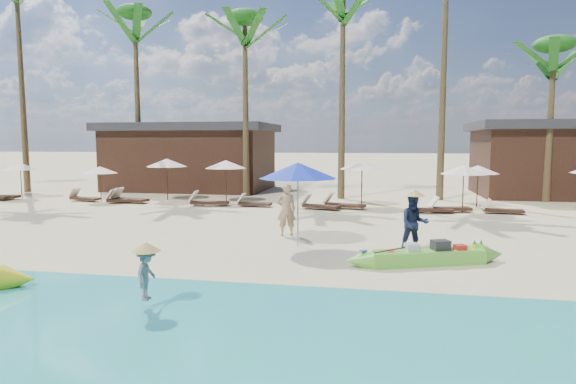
# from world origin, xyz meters

# --- Properties ---
(ground) EXTENTS (240.00, 240.00, 0.00)m
(ground) POSITION_xyz_m (0.00, 0.00, 0.00)
(ground) COLOR beige
(ground) RESTS_ON ground
(wet_sand_strip) EXTENTS (240.00, 4.50, 0.01)m
(wet_sand_strip) POSITION_xyz_m (0.00, -5.00, 0.00)
(wet_sand_strip) COLOR tan
(wet_sand_strip) RESTS_ON ground
(green_canoe) EXTENTS (4.63, 1.99, 0.62)m
(green_canoe) POSITION_xyz_m (5.40, -0.02, 0.21)
(green_canoe) COLOR #62C33B
(green_canoe) RESTS_ON ground
(tourist) EXTENTS (0.74, 0.60, 1.75)m
(tourist) POSITION_xyz_m (1.15, 3.01, 0.88)
(tourist) COLOR tan
(tourist) RESTS_ON ground
(vendor_green) EXTENTS (0.90, 0.74, 1.69)m
(vendor_green) POSITION_xyz_m (5.16, 1.21, 0.85)
(vendor_green) COLOR #151E3B
(vendor_green) RESTS_ON ground
(vendor_yellow) EXTENTS (0.41, 0.66, 0.99)m
(vendor_yellow) POSITION_xyz_m (-0.11, -4.41, 0.67)
(vendor_yellow) COLOR gray
(vendor_yellow) RESTS_ON ground
(blue_umbrella) EXTENTS (2.35, 2.35, 2.53)m
(blue_umbrella) POSITION_xyz_m (1.78, 1.57, 2.28)
(blue_umbrella) COLOR #99999E
(blue_umbrella) RESTS_ON ground
(resort_parasol_2) EXTENTS (1.92, 1.92, 1.97)m
(resort_parasol_2) POSITION_xyz_m (-15.34, 10.83, 1.78)
(resort_parasol_2) COLOR #361F16
(resort_parasol_2) RESTS_ON ground
(resort_parasol_3) EXTENTS (1.80, 1.80, 1.85)m
(resort_parasol_3) POSITION_xyz_m (-10.21, 10.37, 1.67)
(resort_parasol_3) COLOR #361F16
(resort_parasol_3) RESTS_ON ground
(lounger_3_left) EXTENTS (1.88, 0.92, 0.61)m
(lounger_3_left) POSITION_xyz_m (-11.20, 10.30, 0.20)
(lounger_3_left) COLOR #361F16
(lounger_3_left) RESTS_ON ground
(lounger_3_right) EXTENTS (1.95, 1.10, 0.63)m
(lounger_3_right) POSITION_xyz_m (-8.70, 9.87, 0.21)
(lounger_3_right) COLOR #361F16
(lounger_3_right) RESTS_ON ground
(resort_parasol_4) EXTENTS (2.17, 2.17, 2.24)m
(resort_parasol_4) POSITION_xyz_m (-7.04, 11.63, 2.02)
(resort_parasol_4) COLOR #361F16
(resort_parasol_4) RESTS_ON ground
(lounger_4_left) EXTENTS (2.08, 0.95, 0.68)m
(lounger_4_left) POSITION_xyz_m (-8.51, 10.11, 0.23)
(lounger_4_left) COLOR #361F16
(lounger_4_left) RESTS_ON ground
(lounger_4_right) EXTENTS (1.99, 0.81, 0.66)m
(lounger_4_right) POSITION_xyz_m (-4.09, 9.68, 0.22)
(lounger_4_right) COLOR #361F16
(lounger_4_right) RESTS_ON ground
(resort_parasol_5) EXTENTS (2.12, 2.12, 2.18)m
(resort_parasol_5) POSITION_xyz_m (-3.64, 11.37, 1.97)
(resort_parasol_5) COLOR #361F16
(resort_parasol_5) RESTS_ON ground
(lounger_5_left) EXTENTS (1.68, 0.55, 0.57)m
(lounger_5_left) POSITION_xyz_m (-1.81, 9.84, 0.19)
(lounger_5_left) COLOR #361F16
(lounger_5_left) RESTS_ON ground
(resort_parasol_6) EXTENTS (2.18, 2.18, 2.25)m
(resort_parasol_6) POSITION_xyz_m (3.37, 10.99, 2.02)
(resort_parasol_6) COLOR #361F16
(resort_parasol_6) RESTS_ON ground
(lounger_6_left) EXTENTS (1.91, 1.02, 0.62)m
(lounger_6_left) POSITION_xyz_m (1.44, 9.46, 0.21)
(lounger_6_left) COLOR #361F16
(lounger_6_left) RESTS_ON ground
(lounger_6_right) EXTENTS (2.05, 1.03, 0.67)m
(lounger_6_right) POSITION_xyz_m (2.52, 9.96, 0.22)
(lounger_6_right) COLOR #361F16
(lounger_6_right) RESTS_ON ground
(resort_parasol_7) EXTENTS (2.05, 2.05, 2.11)m
(resort_parasol_7) POSITION_xyz_m (7.89, 9.82, 1.90)
(resort_parasol_7) COLOR #361F16
(resort_parasol_7) RESTS_ON ground
(lounger_7_left) EXTENTS (1.80, 0.67, 0.60)m
(lounger_7_left) POSITION_xyz_m (6.43, 9.23, 0.20)
(lounger_7_left) COLOR #361F16
(lounger_7_left) RESTS_ON ground
(lounger_7_right) EXTENTS (1.95, 0.93, 0.64)m
(lounger_7_right) POSITION_xyz_m (7.23, 9.66, 0.21)
(lounger_7_right) COLOR #361F16
(lounger_7_right) RESTS_ON ground
(resort_parasol_8) EXTENTS (1.95, 1.95, 2.01)m
(resort_parasol_8) POSITION_xyz_m (8.85, 11.66, 1.82)
(resort_parasol_8) COLOR #361F16
(resort_parasol_8) RESTS_ON ground
(lounger_8_left) EXTENTS (1.75, 0.66, 0.58)m
(lounger_8_left) POSITION_xyz_m (9.45, 9.60, 0.19)
(lounger_8_left) COLOR #361F16
(lounger_8_left) RESTS_ON ground
(palm_1) EXTENTS (2.08, 2.08, 13.60)m
(palm_1) POSITION_xyz_m (-17.59, 14.06, 10.82)
(palm_1) COLOR brown
(palm_1) RESTS_ON ground
(palm_2) EXTENTS (2.08, 2.08, 11.33)m
(palm_2) POSITION_xyz_m (-10.45, 15.08, 9.18)
(palm_2) COLOR brown
(palm_2) RESTS_ON ground
(palm_3) EXTENTS (2.08, 2.08, 10.52)m
(palm_3) POSITION_xyz_m (-3.36, 14.27, 8.58)
(palm_3) COLOR brown
(palm_3) RESTS_ON ground
(palm_4) EXTENTS (2.08, 2.08, 11.70)m
(palm_4) POSITION_xyz_m (2.15, 14.01, 9.45)
(palm_4) COLOR brown
(palm_4) RESTS_ON ground
(palm_6) EXTENTS (2.08, 2.08, 8.51)m
(palm_6) POSITION_xyz_m (12.84, 14.52, 7.05)
(palm_6) COLOR brown
(palm_6) RESTS_ON ground
(pavilion_west) EXTENTS (10.80, 6.60, 4.30)m
(pavilion_west) POSITION_xyz_m (-8.00, 17.50, 2.19)
(pavilion_west) COLOR #361F16
(pavilion_west) RESTS_ON ground
(pavilion_east) EXTENTS (8.80, 6.60, 4.30)m
(pavilion_east) POSITION_xyz_m (14.00, 17.50, 2.20)
(pavilion_east) COLOR #361F16
(pavilion_east) RESTS_ON ground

